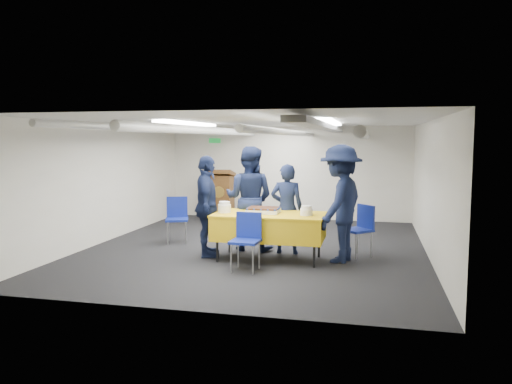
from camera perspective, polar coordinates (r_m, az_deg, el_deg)
ground at (r=9.22m, az=0.06°, el=-6.37°), size 7.00×7.00×0.00m
room_shell at (r=9.39m, az=1.18°, el=5.00°), size 6.00×7.00×2.30m
serving_table at (r=8.21m, az=1.52°, el=-3.94°), size 1.81×0.96×0.77m
sheet_cake at (r=8.25m, az=0.86°, el=-2.08°), size 0.54×0.42×0.09m
plate_stack_left at (r=8.30m, az=-3.63°, el=-1.77°), size 0.22×0.22×0.18m
plate_stack_right at (r=8.02m, az=5.78°, el=-2.16°), size 0.20×0.20×0.16m
podium at (r=12.44m, az=-3.96°, el=-0.30°), size 0.62×0.53×1.25m
chair_near at (r=7.61m, az=-1.05°, el=-4.94°), size 0.44×0.44×0.87m
chair_right at (r=8.68m, az=11.90°, el=-3.70°), size 0.59×0.59×0.87m
chair_left at (r=9.77m, az=-9.02°, el=-2.58°), size 0.54×0.54×0.87m
sailor_a at (r=8.66m, az=3.55°, el=-1.94°), size 0.58×0.39×1.56m
sailor_b at (r=8.92m, az=-0.79°, el=-0.74°), size 0.96×0.78×1.86m
sailor_c at (r=8.44m, az=-5.65°, el=-1.65°), size 0.71×1.08×1.71m
sailor_d at (r=8.16m, az=9.62°, el=-1.30°), size 1.04×1.38×1.90m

